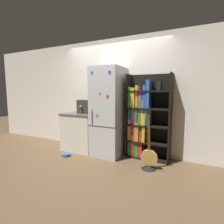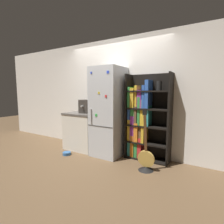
{
  "view_description": "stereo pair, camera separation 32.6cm",
  "coord_description": "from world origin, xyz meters",
  "views": [
    {
      "loc": [
        1.75,
        -3.24,
        1.41
      ],
      "look_at": [
        0.07,
        0.15,
        0.96
      ],
      "focal_mm": 28.0,
      "sensor_mm": 36.0,
      "label": 1
    },
    {
      "loc": [
        2.03,
        -3.08,
        1.41
      ],
      "look_at": [
        0.07,
        0.15,
        0.96
      ],
      "focal_mm": 28.0,
      "sensor_mm": 36.0,
      "label": 2
    }
  ],
  "objects": [
    {
      "name": "wall_back",
      "position": [
        0.0,
        0.47,
        1.3
      ],
      "size": [
        8.0,
        0.05,
        2.6
      ],
      "color": "white",
      "rests_on": "ground_plane"
    },
    {
      "name": "bookshelf",
      "position": [
        0.73,
        0.31,
        0.84
      ],
      "size": [
        0.9,
        0.34,
        1.76
      ],
      "color": "black",
      "rests_on": "ground_plane"
    },
    {
      "name": "guitar",
      "position": [
        1.0,
        -0.22,
        0.17
      ],
      "size": [
        0.31,
        0.28,
        1.13
      ],
      "color": "black",
      "rests_on": "ground_plane"
    },
    {
      "name": "refrigerator",
      "position": [
        -0.0,
        0.12,
        0.96
      ],
      "size": [
        0.63,
        0.68,
        1.92
      ],
      "color": "silver",
      "rests_on": "ground_plane"
    },
    {
      "name": "pet_bowl",
      "position": [
        -0.78,
        -0.4,
        0.04
      ],
      "size": [
        0.18,
        0.18,
        0.06
      ],
      "color": "#3366A5",
      "rests_on": "ground_plane"
    },
    {
      "name": "ground_plane",
      "position": [
        0.0,
        0.0,
        0.0
      ],
      "size": [
        16.0,
        16.0,
        0.0
      ],
      "primitive_type": "plane",
      "color": "brown"
    },
    {
      "name": "kitchen_counter",
      "position": [
        -0.75,
        0.14,
        0.45
      ],
      "size": [
        0.81,
        0.64,
        0.89
      ],
      "color": "silver",
      "rests_on": "ground_plane"
    },
    {
      "name": "espresso_machine",
      "position": [
        -0.65,
        0.15,
        1.05
      ],
      "size": [
        0.28,
        0.3,
        0.32
      ],
      "color": "#38332D",
      "rests_on": "kitchen_counter"
    }
  ]
}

